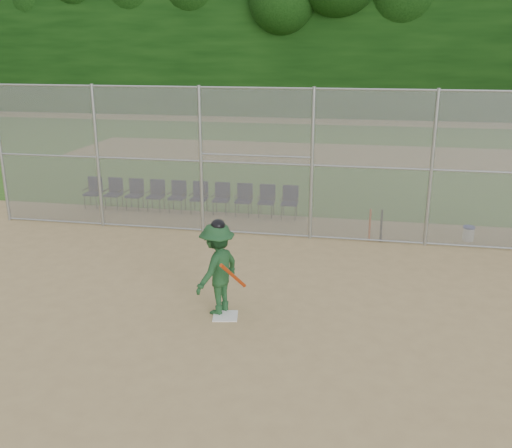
% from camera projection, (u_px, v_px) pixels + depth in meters
% --- Properties ---
extents(ground, '(100.00, 100.00, 0.00)m').
position_uv_depth(ground, '(231.00, 317.00, 10.91)').
color(ground, tan).
rests_on(ground, ground).
extents(grass_strip, '(100.00, 100.00, 0.00)m').
position_uv_depth(grass_strip, '(316.00, 153.00, 27.79)').
color(grass_strip, '#33621D').
rests_on(grass_strip, ground).
extents(dirt_patch_far, '(24.00, 24.00, 0.00)m').
position_uv_depth(dirt_patch_far, '(316.00, 153.00, 27.79)').
color(dirt_patch_far, tan).
rests_on(dirt_patch_far, ground).
extents(backstop_fence, '(16.09, 0.09, 4.00)m').
position_uv_depth(backstop_fence, '(274.00, 161.00, 14.99)').
color(backstop_fence, gray).
rests_on(backstop_fence, ground).
extents(treeline, '(81.00, 60.00, 11.00)m').
position_uv_depth(treeline, '(323.00, 36.00, 28.04)').
color(treeline, black).
rests_on(treeline, ground).
extents(home_plate, '(0.55, 0.55, 0.02)m').
position_uv_depth(home_plate, '(225.00, 316.00, 10.91)').
color(home_plate, white).
rests_on(home_plate, ground).
extents(batter_at_plate, '(1.12, 1.36, 1.89)m').
position_uv_depth(batter_at_plate, '(218.00, 268.00, 10.84)').
color(batter_at_plate, '#1D4925').
rests_on(batter_at_plate, ground).
extents(water_cooler, '(0.31, 0.31, 0.39)m').
position_uv_depth(water_cooler, '(468.00, 233.00, 15.16)').
color(water_cooler, white).
rests_on(water_cooler, ground).
extents(spare_bats, '(0.36, 0.27, 0.84)m').
position_uv_depth(spare_bats, '(376.00, 225.00, 15.12)').
color(spare_bats, '#D84C14').
rests_on(spare_bats, ground).
extents(chair_0, '(0.54, 0.52, 0.96)m').
position_uv_depth(chair_0, '(93.00, 193.00, 18.26)').
color(chair_0, black).
rests_on(chair_0, ground).
extents(chair_1, '(0.54, 0.52, 0.96)m').
position_uv_depth(chair_1, '(113.00, 194.00, 18.14)').
color(chair_1, black).
rests_on(chair_1, ground).
extents(chair_2, '(0.54, 0.52, 0.96)m').
position_uv_depth(chair_2, '(134.00, 195.00, 18.01)').
color(chair_2, black).
rests_on(chair_2, ground).
extents(chair_3, '(0.54, 0.52, 0.96)m').
position_uv_depth(chair_3, '(155.00, 196.00, 17.88)').
color(chair_3, black).
rests_on(chair_3, ground).
extents(chair_4, '(0.54, 0.52, 0.96)m').
position_uv_depth(chair_4, '(177.00, 197.00, 17.75)').
color(chair_4, black).
rests_on(chair_4, ground).
extents(chair_5, '(0.54, 0.52, 0.96)m').
position_uv_depth(chair_5, '(199.00, 198.00, 17.62)').
color(chair_5, black).
rests_on(chair_5, ground).
extents(chair_6, '(0.54, 0.52, 0.96)m').
position_uv_depth(chair_6, '(221.00, 199.00, 17.49)').
color(chair_6, black).
rests_on(chair_6, ground).
extents(chair_7, '(0.54, 0.52, 0.96)m').
position_uv_depth(chair_7, '(243.00, 200.00, 17.37)').
color(chair_7, black).
rests_on(chair_7, ground).
extents(chair_8, '(0.54, 0.52, 0.96)m').
position_uv_depth(chair_8, '(266.00, 201.00, 17.24)').
color(chair_8, black).
rests_on(chair_8, ground).
extents(chair_9, '(0.54, 0.52, 0.96)m').
position_uv_depth(chair_9, '(289.00, 203.00, 17.11)').
color(chair_9, black).
rests_on(chair_9, ground).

